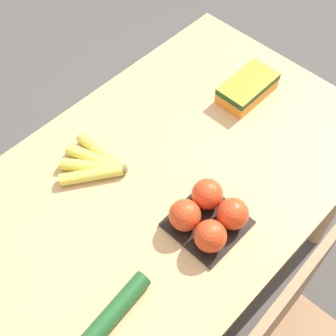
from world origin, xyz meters
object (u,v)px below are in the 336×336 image
object	(u,v)px
banana_bunch	(96,163)
tomato_pack	(208,216)
carrot_bag	(248,87)
cucumber_near	(106,321)

from	to	relation	value
banana_bunch	tomato_pack	distance (m)	0.35
carrot_bag	cucumber_near	size ratio (longest dim) A/B	0.72
banana_bunch	cucumber_near	size ratio (longest dim) A/B	0.71
banana_bunch	carrot_bag	distance (m)	0.53
tomato_pack	carrot_bag	size ratio (longest dim) A/B	0.94
carrot_bag	cucumber_near	bearing A→B (deg)	15.48
tomato_pack	cucumber_near	distance (m)	0.35
banana_bunch	carrot_bag	xyz separation A→B (m)	(-0.51, 0.13, 0.02)
tomato_pack	carrot_bag	xyz separation A→B (m)	(-0.43, -0.21, -0.01)
banana_bunch	tomato_pack	world-z (taller)	tomato_pack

